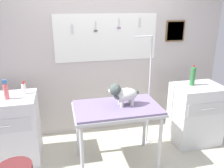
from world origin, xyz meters
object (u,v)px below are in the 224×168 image
at_px(dog, 123,94).
at_px(soda_bottle, 193,76).
at_px(grooming_table, 117,112).
at_px(cabinet_right, 195,114).
at_px(pump_bottle_white, 6,91).
at_px(grooming_arm, 148,96).
at_px(counter_left, 7,130).

relative_size(dog, soda_bottle, 1.36).
xyz_separation_m(grooming_table, cabinet_right, (1.28, 0.23, -0.28)).
bearing_deg(grooming_table, dog, 6.90).
bearing_deg(pump_bottle_white, grooming_arm, 0.93).
bearing_deg(soda_bottle, cabinet_right, -29.16).
bearing_deg(cabinet_right, grooming_table, -169.65).
height_order(grooming_table, counter_left, counter_left).
height_order(grooming_table, soda_bottle, soda_bottle).
distance_m(grooming_arm, pump_bottle_white, 1.88).
relative_size(grooming_table, grooming_arm, 0.67).
height_order(grooming_arm, soda_bottle, grooming_arm).
xyz_separation_m(cabinet_right, pump_bottle_white, (-2.59, 0.08, 0.56)).
distance_m(grooming_arm, counter_left, 1.96).
relative_size(dog, cabinet_right, 0.45).
xyz_separation_m(dog, counter_left, (-1.46, 0.35, -0.51)).
xyz_separation_m(pump_bottle_white, soda_bottle, (2.50, -0.03, 0.02)).
bearing_deg(dog, cabinet_right, 10.56).
bearing_deg(dog, pump_bottle_white, 167.58).
distance_m(counter_left, soda_bottle, 2.64).
height_order(counter_left, cabinet_right, counter_left).
distance_m(counter_left, cabinet_right, 2.67).
height_order(counter_left, soda_bottle, soda_bottle).
distance_m(grooming_arm, soda_bottle, 0.70).
height_order(dog, soda_bottle, soda_bottle).
xyz_separation_m(dog, cabinet_right, (1.20, 0.22, -0.52)).
height_order(grooming_arm, counter_left, grooming_arm).
distance_m(dog, cabinet_right, 1.33).
distance_m(grooming_table, cabinet_right, 1.33).
height_order(grooming_arm, cabinet_right, grooming_arm).
height_order(cabinet_right, soda_bottle, soda_bottle).
relative_size(grooming_arm, dog, 4.00).
distance_m(grooming_arm, cabinet_right, 0.79).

